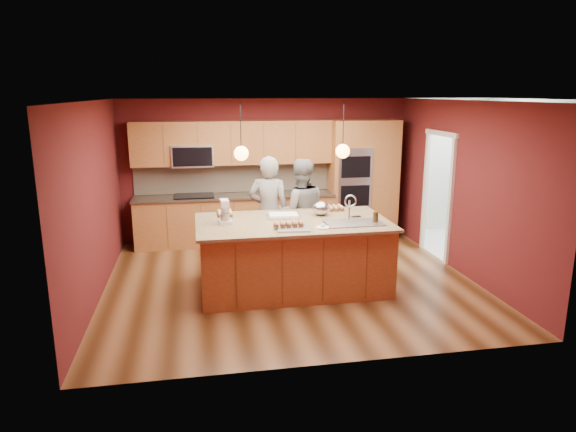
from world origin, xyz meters
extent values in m
plane|color=#42250F|center=(0.00, 0.00, 0.00)|extent=(5.50, 5.50, 0.00)
plane|color=white|center=(0.00, 0.00, 2.70)|extent=(5.50, 5.50, 0.00)
plane|color=#541617|center=(0.00, 2.50, 1.35)|extent=(5.50, 0.00, 5.50)
plane|color=#541617|center=(0.00, -2.50, 1.35)|extent=(5.50, 0.00, 5.50)
plane|color=#541617|center=(-2.75, 0.00, 1.35)|extent=(0.00, 5.00, 5.00)
plane|color=#541617|center=(2.75, 0.00, 1.35)|extent=(0.00, 5.00, 5.00)
cube|color=brown|center=(-0.65, 2.20, 0.45)|extent=(3.70, 0.60, 0.90)
cube|color=black|center=(-0.65, 2.19, 0.92)|extent=(3.74, 0.64, 0.04)
cube|color=beige|center=(-0.65, 2.48, 1.22)|extent=(3.70, 0.03, 0.56)
cube|color=brown|center=(-0.65, 2.32, 1.90)|extent=(3.70, 0.36, 0.80)
cube|color=black|center=(-1.40, 2.18, 0.94)|extent=(0.72, 0.52, 0.03)
cube|color=#ACAEB3|center=(-1.40, 2.30, 1.68)|extent=(0.76, 0.40, 0.40)
cube|color=brown|center=(1.60, 2.20, 1.15)|extent=(0.80, 0.60, 2.30)
cube|color=#ACAEB3|center=(1.60, 1.90, 1.20)|extent=(0.66, 0.04, 1.20)
cube|color=brown|center=(2.25, 2.20, 1.15)|extent=(0.50, 0.60, 2.30)
plane|color=beige|center=(3.65, 1.20, 0.00)|extent=(2.60, 2.60, 0.00)
plane|color=beige|center=(4.55, 1.20, 1.35)|extent=(0.00, 2.70, 2.70)
cube|color=white|center=(4.35, 1.20, 1.95)|extent=(0.35, 2.40, 0.75)
cylinder|color=black|center=(-0.73, -0.26, 2.35)|extent=(0.01, 0.01, 0.70)
sphere|color=#FFB45A|center=(-0.73, -0.26, 2.00)|extent=(0.20, 0.20, 0.20)
cylinder|color=black|center=(0.70, -0.26, 2.35)|extent=(0.01, 0.01, 0.70)
sphere|color=#FFB45A|center=(0.70, -0.26, 2.00)|extent=(0.20, 0.20, 0.20)
cube|color=brown|center=(-0.02, -0.26, 0.49)|extent=(2.65, 1.44, 0.97)
cube|color=tan|center=(-0.02, -0.26, 0.99)|extent=(2.75, 1.54, 0.04)
cube|color=#ACAEB3|center=(0.81, -0.54, 0.93)|extent=(0.80, 0.46, 0.18)
imported|color=black|center=(-0.21, 0.76, 0.92)|extent=(0.76, 0.61, 1.83)
imported|color=gray|center=(0.31, 0.76, 0.89)|extent=(0.89, 0.71, 1.78)
cube|color=white|center=(-0.98, -0.22, 1.04)|extent=(0.19, 0.24, 0.05)
cube|color=white|center=(-0.98, -0.12, 1.18)|extent=(0.09, 0.08, 0.23)
cube|color=white|center=(-0.98, -0.20, 1.30)|extent=(0.13, 0.24, 0.09)
cylinder|color=#A9ACB0|center=(-0.98, -0.26, 1.10)|extent=(0.13, 0.13, 0.12)
cube|color=white|center=(-0.11, 0.00, 1.03)|extent=(0.51, 0.40, 0.03)
cube|color=white|center=(-0.11, 0.00, 1.05)|extent=(0.45, 0.33, 0.02)
cube|color=#ACAEB3|center=(-0.10, -0.73, 1.02)|extent=(0.46, 0.35, 0.02)
ellipsoid|color=#A9ACB0|center=(0.47, 0.02, 1.12)|extent=(0.26, 0.26, 0.22)
cylinder|color=white|center=(0.32, -0.72, 1.02)|extent=(0.18, 0.18, 0.01)
cylinder|color=#32200C|center=(1.13, -0.54, 1.09)|extent=(0.08, 0.08, 0.15)
cube|color=black|center=(0.96, -0.18, 1.02)|extent=(0.13, 0.08, 0.01)
cube|color=white|center=(4.18, 0.89, 0.46)|extent=(0.65, 0.66, 0.91)
cube|color=white|center=(4.22, 1.60, 0.45)|extent=(0.57, 0.59, 0.90)
camera|label=1|loc=(-1.37, -7.27, 2.82)|focal=32.00mm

